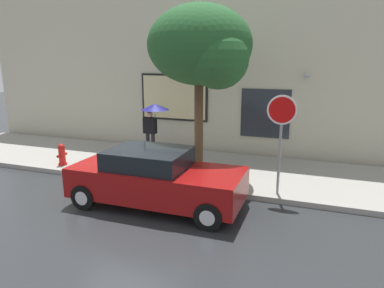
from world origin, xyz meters
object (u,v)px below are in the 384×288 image
Objects in this scene: fire_hydrant at (62,155)px; pedestrian_with_umbrella at (153,114)px; parked_car at (155,178)px; stop_sign at (281,125)px; street_tree at (203,48)px.

fire_hydrant is 3.45m from pedestrian_with_umbrella.
fire_hydrant is at bearing 158.64° from parked_car.
fire_hydrant is at bearing -138.20° from pedestrian_with_umbrella.
pedestrian_with_umbrella is (2.41, 2.16, 1.19)m from fire_hydrant.
pedestrian_with_umbrella is (-1.91, 3.85, 0.98)m from parked_car.
pedestrian_with_umbrella is 0.73× the size of stop_sign.
parked_car is 0.85× the size of street_tree.
fire_hydrant is at bearing 178.27° from stop_sign.
stop_sign is (2.87, 1.47, 1.29)m from parked_car.
parked_car is 4.65m from fire_hydrant.
pedestrian_with_umbrella is at bearing 41.80° from fire_hydrant.
fire_hydrant is 0.38× the size of pedestrian_with_umbrella.
parked_car is 3.48m from stop_sign.
street_tree is 1.93× the size of stop_sign.
fire_hydrant is 5.94m from street_tree.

